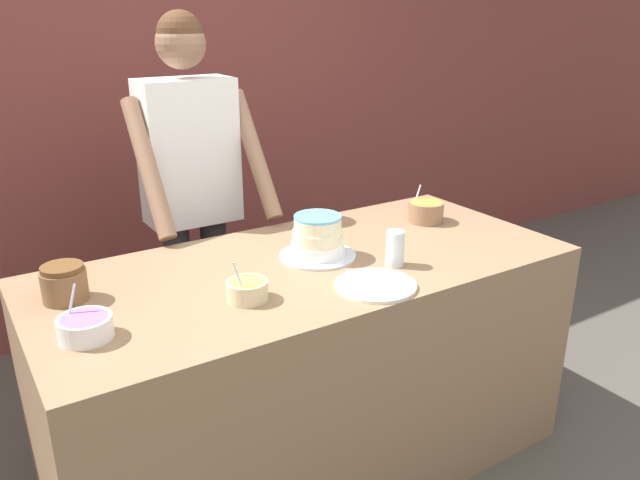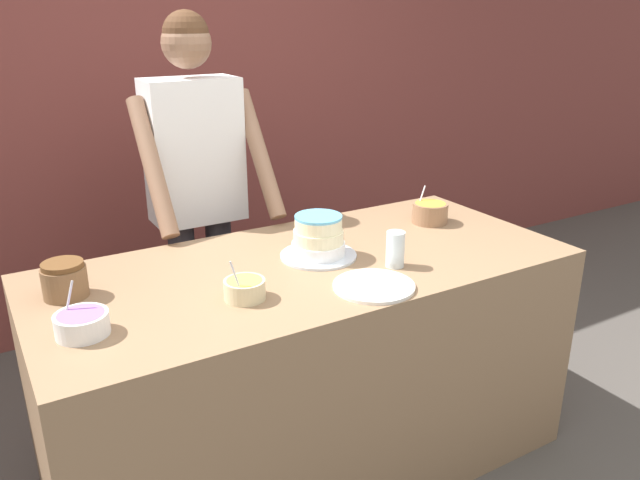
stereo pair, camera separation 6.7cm
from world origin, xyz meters
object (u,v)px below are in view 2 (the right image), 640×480
frosting_bowl_purple (82,323)px  person_baker (196,173)px  stoneware_jar (64,280)px  frosting_bowl_orange (430,212)px  drinking_glass (395,249)px  ceramic_plate (374,286)px  frosting_bowl_yellow (245,288)px  cake (318,239)px

frosting_bowl_purple → person_baker: bearing=53.2°
stoneware_jar → frosting_bowl_orange: bearing=-0.7°
drinking_glass → ceramic_plate: 0.22m
frosting_bowl_orange → drinking_glass: size_ratio=1.17×
person_baker → frosting_bowl_orange: 1.06m
frosting_bowl_orange → person_baker: bearing=141.4°
person_baker → frosting_bowl_yellow: (-0.20, -0.95, -0.15)m
person_baker → ceramic_plate: size_ratio=6.37×
drinking_glass → cake: bearing=130.7°
drinking_glass → stoneware_jar: size_ratio=0.93×
cake → ceramic_plate: bearing=-87.1°
ceramic_plate → stoneware_jar: stoneware_jar is taller
frosting_bowl_orange → drinking_glass: bearing=-143.4°
frosting_bowl_orange → frosting_bowl_yellow: (-1.01, -0.29, -0.01)m
frosting_bowl_purple → ceramic_plate: (0.90, -0.16, -0.03)m
frosting_bowl_purple → stoneware_jar: size_ratio=1.08×
cake → drinking_glass: (0.19, -0.22, -0.01)m
frosting_bowl_yellow → drinking_glass: size_ratio=1.11×
drinking_glass → stoneware_jar: bearing=162.4°
frosting_bowl_yellow → frosting_bowl_purple: bearing=177.7°
frosting_bowl_orange → drinking_glass: (-0.43, -0.32, 0.02)m
person_baker → frosting_bowl_orange: size_ratio=11.42×
frosting_bowl_purple → stoneware_jar: 0.29m
frosting_bowl_yellow → stoneware_jar: bearing=147.7°
drinking_glass → ceramic_plate: (-0.17, -0.11, -0.06)m
frosting_bowl_purple → frosting_bowl_yellow: 0.50m
frosting_bowl_yellow → frosting_bowl_orange: bearing=16.2°
frosting_bowl_purple → drinking_glass: size_ratio=1.16×
cake → frosting_bowl_purple: 0.90m
frosting_bowl_orange → stoneware_jar: 1.51m
frosting_bowl_orange → stoneware_jar: frosting_bowl_orange is taller
person_baker → frosting_bowl_yellow: 0.98m
stoneware_jar → drinking_glass: bearing=-17.6°
drinking_glass → ceramic_plate: drinking_glass is taller
person_baker → frosting_bowl_purple: bearing=-126.8°
cake → frosting_bowl_yellow: bearing=-153.6°
frosting_bowl_orange → stoneware_jar: (-1.51, 0.02, 0.01)m
frosting_bowl_orange → ceramic_plate: frosting_bowl_orange is taller
cake → stoneware_jar: 0.89m
frosting_bowl_purple → cake: bearing=11.1°
stoneware_jar → person_baker: bearing=42.7°
frosting_bowl_orange → drinking_glass: 0.54m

